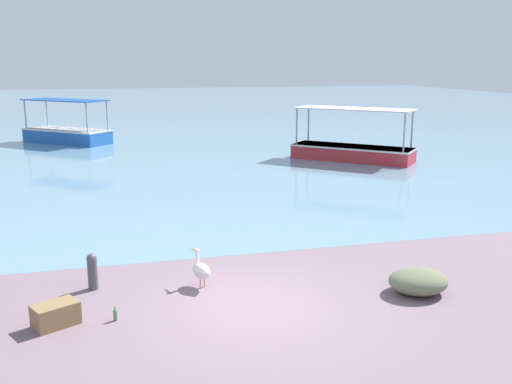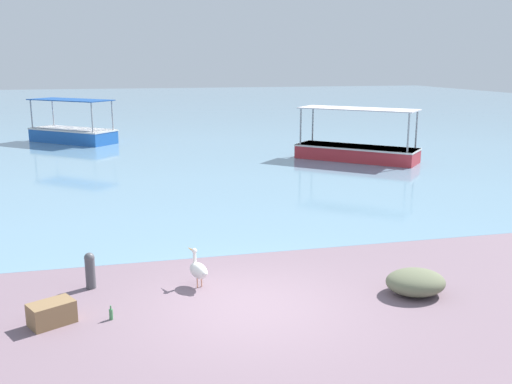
{
  "view_description": "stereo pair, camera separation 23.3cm",
  "coord_description": "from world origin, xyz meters",
  "px_view_note": "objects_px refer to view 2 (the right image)",
  "views": [
    {
      "loc": [
        -2.49,
        -9.8,
        4.57
      ],
      "look_at": [
        1.29,
        4.83,
        1.11
      ],
      "focal_mm": 40.0,
      "sensor_mm": 36.0,
      "label": 1
    },
    {
      "loc": [
        -2.26,
        -9.85,
        4.57
      ],
      "look_at": [
        1.29,
        4.83,
        1.11
      ],
      "focal_mm": 40.0,
      "sensor_mm": 36.0,
      "label": 2
    }
  ],
  "objects_px": {
    "fishing_boat_near_right": "(73,133)",
    "pelican": "(198,270)",
    "fishing_boat_outer": "(356,150)",
    "glass_bottle": "(111,314)",
    "mooring_bollard": "(90,269)",
    "cargo_crate": "(52,313)",
    "net_pile": "(416,282)"
  },
  "relations": [
    {
      "from": "pelican",
      "to": "glass_bottle",
      "type": "relative_size",
      "value": 2.96
    },
    {
      "from": "net_pile",
      "to": "fishing_boat_near_right",
      "type": "bearing_deg",
      "value": 108.41
    },
    {
      "from": "fishing_boat_near_right",
      "to": "pelican",
      "type": "height_order",
      "value": "fishing_boat_near_right"
    },
    {
      "from": "net_pile",
      "to": "glass_bottle",
      "type": "height_order",
      "value": "net_pile"
    },
    {
      "from": "pelican",
      "to": "net_pile",
      "type": "distance_m",
      "value": 4.42
    },
    {
      "from": "mooring_bollard",
      "to": "net_pile",
      "type": "height_order",
      "value": "mooring_bollard"
    },
    {
      "from": "mooring_bollard",
      "to": "cargo_crate",
      "type": "distance_m",
      "value": 1.69
    },
    {
      "from": "cargo_crate",
      "to": "glass_bottle",
      "type": "bearing_deg",
      "value": -3.73
    },
    {
      "from": "cargo_crate",
      "to": "fishing_boat_outer",
      "type": "bearing_deg",
      "value": 50.51
    },
    {
      "from": "cargo_crate",
      "to": "glass_bottle",
      "type": "xyz_separation_m",
      "value": [
        1.02,
        -0.07,
        -0.1
      ]
    },
    {
      "from": "cargo_crate",
      "to": "pelican",
      "type": "bearing_deg",
      "value": 21.58
    },
    {
      "from": "glass_bottle",
      "to": "cargo_crate",
      "type": "bearing_deg",
      "value": 176.27
    },
    {
      "from": "cargo_crate",
      "to": "mooring_bollard",
      "type": "bearing_deg",
      "value": 68.68
    },
    {
      "from": "mooring_bollard",
      "to": "glass_bottle",
      "type": "distance_m",
      "value": 1.7
    },
    {
      "from": "fishing_boat_near_right",
      "to": "pelican",
      "type": "bearing_deg",
      "value": -80.18
    },
    {
      "from": "net_pile",
      "to": "fishing_boat_outer",
      "type": "bearing_deg",
      "value": 70.88
    },
    {
      "from": "glass_bottle",
      "to": "mooring_bollard",
      "type": "bearing_deg",
      "value": 104.21
    },
    {
      "from": "fishing_boat_near_right",
      "to": "cargo_crate",
      "type": "relative_size",
      "value": 6.81
    },
    {
      "from": "net_pile",
      "to": "pelican",
      "type": "bearing_deg",
      "value": 161.6
    },
    {
      "from": "fishing_boat_outer",
      "to": "glass_bottle",
      "type": "xyz_separation_m",
      "value": [
        -11.19,
        -14.88,
        -0.4
      ]
    },
    {
      "from": "fishing_boat_near_right",
      "to": "mooring_bollard",
      "type": "distance_m",
      "value": 22.94
    },
    {
      "from": "fishing_boat_outer",
      "to": "mooring_bollard",
      "type": "xyz_separation_m",
      "value": [
        -11.6,
        -13.26,
        -0.1
      ]
    },
    {
      "from": "fishing_boat_outer",
      "to": "mooring_bollard",
      "type": "distance_m",
      "value": 17.62
    },
    {
      "from": "pelican",
      "to": "fishing_boat_near_right",
      "type": "bearing_deg",
      "value": 99.82
    },
    {
      "from": "mooring_bollard",
      "to": "cargo_crate",
      "type": "bearing_deg",
      "value": -111.32
    },
    {
      "from": "mooring_bollard",
      "to": "cargo_crate",
      "type": "xyz_separation_m",
      "value": [
        -0.61,
        -1.56,
        -0.2
      ]
    },
    {
      "from": "glass_bottle",
      "to": "fishing_boat_outer",
      "type": "bearing_deg",
      "value": 53.06
    },
    {
      "from": "fishing_boat_near_right",
      "to": "glass_bottle",
      "type": "distance_m",
      "value": 24.6
    },
    {
      "from": "fishing_boat_outer",
      "to": "glass_bottle",
      "type": "bearing_deg",
      "value": -126.94
    },
    {
      "from": "pelican",
      "to": "mooring_bollard",
      "type": "height_order",
      "value": "pelican"
    },
    {
      "from": "pelican",
      "to": "cargo_crate",
      "type": "distance_m",
      "value": 3.0
    },
    {
      "from": "fishing_boat_near_right",
      "to": "pelican",
      "type": "xyz_separation_m",
      "value": [
        4.04,
        -23.32,
        -0.17
      ]
    }
  ]
}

